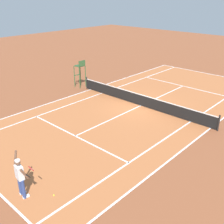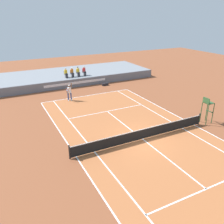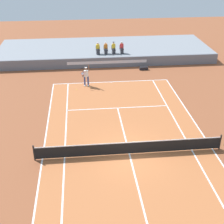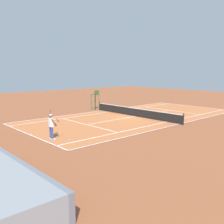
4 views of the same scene
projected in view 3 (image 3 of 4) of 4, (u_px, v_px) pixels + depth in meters
name	position (u px, v px, depth m)	size (l,w,h in m)	color
ground_plane	(129.00, 154.00, 20.41)	(80.00, 80.00, 0.00)	brown
court	(129.00, 154.00, 20.40)	(11.08, 23.88, 0.03)	#B76638
net	(130.00, 147.00, 20.16)	(11.98, 0.10, 1.07)	black
barrier_wall	(107.00, 62.00, 34.19)	(24.42, 0.25, 1.11)	slate
bleacher_platform	(104.00, 51.00, 37.85)	(24.42, 8.10, 1.11)	gray
spectator_seated_0	(98.00, 48.00, 34.68)	(0.44, 0.60, 1.27)	#474C56
spectator_seated_1	(106.00, 48.00, 34.76)	(0.44, 0.60, 1.27)	#474C56
spectator_seated_2	(114.00, 48.00, 34.84)	(0.44, 0.60, 1.27)	#474C56
spectator_seated_3	(122.00, 48.00, 34.92)	(0.44, 0.60, 1.27)	#474C56
tennis_player	(86.00, 76.00, 29.59)	(0.80, 0.62, 2.08)	navy
tennis_ball	(77.00, 90.00, 29.19)	(0.07, 0.07, 0.07)	#D1E533
equipment_bag	(144.00, 68.00, 33.70)	(0.90, 0.33, 0.32)	black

